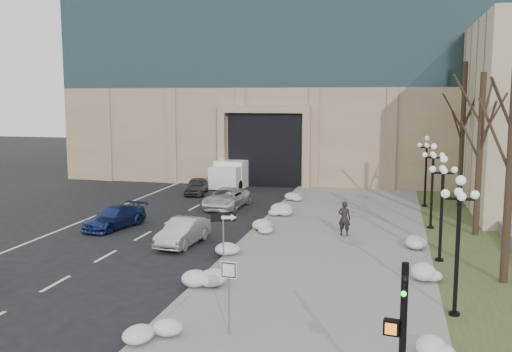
# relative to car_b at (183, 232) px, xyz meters

# --- Properties ---
(sidewalk) EXTENTS (9.00, 40.00, 0.12)m
(sidewalk) POSITION_rel_car_b_xyz_m (7.28, 1.19, -0.59)
(sidewalk) COLOR gray
(sidewalk) RESTS_ON ground
(curb) EXTENTS (0.30, 40.00, 0.14)m
(curb) POSITION_rel_car_b_xyz_m (2.78, 1.19, -0.58)
(curb) COLOR gray
(curb) RESTS_ON ground
(grass_strip) EXTENTS (4.00, 40.00, 0.10)m
(grass_strip) POSITION_rel_car_b_xyz_m (13.78, 1.19, -0.60)
(grass_strip) COLOR #3B4924
(grass_strip) RESTS_ON ground
(car_b) EXTENTS (1.69, 4.04, 1.30)m
(car_b) POSITION_rel_car_b_xyz_m (0.00, 0.00, 0.00)
(car_b) COLOR #B4B6BC
(car_b) RESTS_ON ground
(car_c) EXTENTS (2.61, 4.47, 1.22)m
(car_c) POSITION_rel_car_b_xyz_m (-5.03, 2.54, -0.04)
(car_c) COLOR navy
(car_c) RESTS_ON ground
(car_d) EXTENTS (2.39, 4.79, 1.30)m
(car_d) POSITION_rel_car_b_xyz_m (-0.61, 9.57, 0.00)
(car_d) COLOR silver
(car_d) RESTS_ON ground
(car_e) EXTENTS (2.10, 3.86, 1.24)m
(car_e) POSITION_rel_car_b_xyz_m (-4.36, 14.28, -0.03)
(car_e) COLOR #333338
(car_e) RESTS_ON ground
(pedestrian) EXTENTS (0.72, 0.54, 1.81)m
(pedestrian) POSITION_rel_car_b_xyz_m (7.60, 3.34, 0.37)
(pedestrian) COLOR black
(pedestrian) RESTS_ON sidewalk
(box_truck) EXTENTS (2.70, 6.92, 2.16)m
(box_truck) POSITION_rel_car_b_xyz_m (-2.69, 19.32, 0.40)
(box_truck) COLOR white
(box_truck) RESTS_ON ground
(one_way_sign) EXTENTS (1.03, 0.40, 2.75)m
(one_way_sign) POSITION_rel_car_b_xyz_m (3.74, -4.93, 1.62)
(one_way_sign) COLOR slate
(one_way_sign) RESTS_ON ground
(keep_sign) EXTENTS (0.51, 0.11, 2.39)m
(keep_sign) POSITION_rel_car_b_xyz_m (5.30, -10.09, 1.11)
(keep_sign) COLOR slate
(keep_sign) RESTS_ON ground
(traffic_signal) EXTENTS (0.66, 0.87, 3.84)m
(traffic_signal) POSITION_rel_car_b_xyz_m (10.23, -14.01, 1.25)
(traffic_signal) COLOR black
(traffic_signal) RESTS_ON ground
(snow_clump_b) EXTENTS (1.10, 1.60, 0.36)m
(snow_clump_b) POSITION_rel_car_b_xyz_m (3.20, -10.72, -0.35)
(snow_clump_b) COLOR silver
(snow_clump_b) RESTS_ON sidewalk
(snow_clump_c) EXTENTS (1.10, 1.60, 0.36)m
(snow_clump_c) POSITION_rel_car_b_xyz_m (3.09, -6.16, -0.35)
(snow_clump_c) COLOR silver
(snow_clump_c) RESTS_ON sidewalk
(snow_clump_d) EXTENTS (1.10, 1.60, 0.36)m
(snow_clump_d) POSITION_rel_car_b_xyz_m (3.01, -1.31, -0.35)
(snow_clump_d) COLOR silver
(snow_clump_d) RESTS_ON sidewalk
(snow_clump_e) EXTENTS (1.10, 1.60, 0.36)m
(snow_clump_e) POSITION_rel_car_b_xyz_m (3.31, 3.30, -0.35)
(snow_clump_e) COLOR silver
(snow_clump_e) RESTS_ON sidewalk
(snow_clump_f) EXTENTS (1.10, 1.60, 0.36)m
(snow_clump_f) POSITION_rel_car_b_xyz_m (3.04, 8.12, -0.35)
(snow_clump_f) COLOR silver
(snow_clump_f) RESTS_ON sidewalk
(snow_clump_g) EXTENTS (1.10, 1.60, 0.36)m
(snow_clump_g) POSITION_rel_car_b_xyz_m (3.29, 12.79, -0.35)
(snow_clump_g) COLOR silver
(snow_clump_g) RESTS_ON sidewalk
(snow_clump_h) EXTENTS (1.10, 1.60, 0.36)m
(snow_clump_h) POSITION_rel_car_b_xyz_m (11.43, -10.05, -0.35)
(snow_clump_h) COLOR silver
(snow_clump_h) RESTS_ON sidewalk
(snow_clump_i) EXTENTS (1.10, 1.60, 0.36)m
(snow_clump_i) POSITION_rel_car_b_xyz_m (11.35, -3.22, -0.35)
(snow_clump_i) COLOR silver
(snow_clump_i) RESTS_ON sidewalk
(snow_clump_j) EXTENTS (1.10, 1.60, 0.36)m
(snow_clump_j) POSITION_rel_car_b_xyz_m (11.23, 1.71, -0.35)
(snow_clump_j) COLOR silver
(snow_clump_j) RESTS_ON sidewalk
(snow_clump_k) EXTENTS (1.10, 1.60, 0.36)m
(snow_clump_k) POSITION_rel_car_b_xyz_m (3.36, 7.78, -0.35)
(snow_clump_k) COLOR silver
(snow_clump_k) RESTS_ON sidewalk
(lamppost_a) EXTENTS (1.18, 1.18, 4.76)m
(lamppost_a) POSITION_rel_car_b_xyz_m (12.08, -6.81, 2.42)
(lamppost_a) COLOR black
(lamppost_a) RESTS_ON ground
(lamppost_b) EXTENTS (1.18, 1.18, 4.76)m
(lamppost_b) POSITION_rel_car_b_xyz_m (12.08, -0.31, 2.42)
(lamppost_b) COLOR black
(lamppost_b) RESTS_ON ground
(lamppost_c) EXTENTS (1.18, 1.18, 4.76)m
(lamppost_c) POSITION_rel_car_b_xyz_m (12.08, 6.19, 2.42)
(lamppost_c) COLOR black
(lamppost_c) RESTS_ON ground
(lamppost_d) EXTENTS (1.18, 1.18, 4.76)m
(lamppost_d) POSITION_rel_car_b_xyz_m (12.08, 12.69, 2.42)
(lamppost_d) COLOR black
(lamppost_d) RESTS_ON ground
(tree_near) EXTENTS (3.20, 3.20, 9.00)m
(tree_near) POSITION_rel_car_b_xyz_m (14.28, -2.81, 5.18)
(tree_near) COLOR black
(tree_near) RESTS_ON ground
(tree_mid) EXTENTS (3.20, 3.20, 8.50)m
(tree_mid) POSITION_rel_car_b_xyz_m (14.28, 5.19, 4.85)
(tree_mid) COLOR black
(tree_mid) RESTS_ON ground
(tree_far) EXTENTS (3.20, 3.20, 9.50)m
(tree_far) POSITION_rel_car_b_xyz_m (14.28, 13.19, 5.50)
(tree_far) COLOR black
(tree_far) RESTS_ON ground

